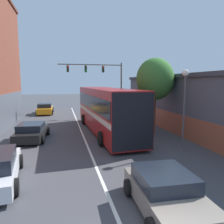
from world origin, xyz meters
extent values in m
cube|color=silver|center=(0.00, 13.81, 0.00)|extent=(0.14, 39.63, 0.01)
cube|color=#4C515B|center=(11.57, 13.57, 2.46)|extent=(8.15, 22.46, 4.91)
cube|color=#995138|center=(7.55, 13.57, 0.86)|extent=(0.24, 22.01, 1.72)
cube|color=#393D44|center=(11.57, 13.57, 4.76)|extent=(8.47, 22.68, 0.30)
cube|color=maroon|center=(2.04, 14.73, 1.98)|extent=(3.22, 13.08, 3.51)
cube|color=black|center=(2.04, 14.73, 2.61)|extent=(3.26, 12.82, 1.12)
cube|color=beige|center=(2.04, 14.73, 1.70)|extent=(3.25, 12.95, 0.35)
cube|color=black|center=(2.35, 8.28, 1.98)|extent=(2.54, 0.18, 3.37)
cylinder|color=black|center=(0.52, 18.68, 0.50)|extent=(0.35, 1.01, 1.00)
cylinder|color=black|center=(3.16, 18.81, 0.50)|extent=(0.35, 1.01, 1.00)
cylinder|color=black|center=(0.91, 10.65, 0.50)|extent=(0.35, 1.01, 1.00)
cylinder|color=black|center=(3.56, 10.78, 0.50)|extent=(0.35, 1.01, 1.00)
cube|color=slate|center=(1.67, 2.78, 0.49)|extent=(1.99, 3.93, 0.63)
cube|color=black|center=(1.68, 3.01, 1.04)|extent=(1.78, 2.07, 0.47)
cylinder|color=black|center=(0.75, 4.01, 0.31)|extent=(0.24, 0.63, 0.63)
cylinder|color=black|center=(2.67, 3.95, 0.31)|extent=(0.24, 0.63, 0.63)
cylinder|color=black|center=(2.59, 1.55, 0.31)|extent=(0.24, 0.63, 0.63)
cube|color=black|center=(-3.82, 13.50, 0.48)|extent=(2.18, 4.50, 0.60)
cube|color=black|center=(-3.83, 13.28, 1.01)|extent=(1.86, 2.40, 0.47)
cylinder|color=black|center=(-4.65, 14.92, 0.33)|extent=(0.27, 0.67, 0.65)
cylinder|color=black|center=(-2.76, 14.77, 0.33)|extent=(0.27, 0.67, 0.65)
cylinder|color=black|center=(-4.87, 12.22, 0.33)|extent=(0.27, 0.67, 0.65)
cylinder|color=black|center=(-2.98, 12.07, 0.33)|extent=(0.27, 0.67, 0.65)
cube|color=orange|center=(-3.84, 27.44, 0.54)|extent=(1.88, 4.66, 0.71)
cube|color=black|center=(-3.84, 27.20, 1.16)|extent=(1.72, 2.43, 0.54)
cylinder|color=black|center=(-4.81, 28.87, 0.34)|extent=(0.22, 0.68, 0.67)
cylinder|color=black|center=(-2.88, 28.88, 0.34)|extent=(0.22, 0.68, 0.67)
cylinder|color=black|center=(-4.79, 25.99, 0.34)|extent=(0.22, 0.68, 0.67)
cylinder|color=black|center=(-2.87, 26.00, 0.34)|extent=(0.22, 0.68, 0.67)
cylinder|color=black|center=(-3.68, 7.81, 0.34)|extent=(0.29, 0.69, 0.67)
cylinder|color=black|center=(-3.37, 4.94, 0.34)|extent=(0.29, 0.69, 0.67)
cylinder|color=#514C47|center=(5.87, 23.63, 3.35)|extent=(0.18, 0.18, 6.69)
cylinder|color=#514C47|center=(1.96, 23.63, 6.39)|extent=(7.81, 0.12, 0.12)
cube|color=#234723|center=(3.53, 23.63, 5.87)|extent=(0.28, 0.24, 0.80)
sphere|color=red|center=(3.53, 23.47, 6.12)|extent=(0.18, 0.18, 0.18)
sphere|color=black|center=(3.53, 23.47, 5.87)|extent=(0.18, 0.18, 0.18)
sphere|color=black|center=(3.53, 23.47, 5.62)|extent=(0.18, 0.18, 0.18)
cube|color=#234723|center=(1.38, 23.63, 5.87)|extent=(0.28, 0.24, 0.80)
sphere|color=black|center=(1.38, 23.47, 6.12)|extent=(0.18, 0.18, 0.18)
sphere|color=black|center=(1.38, 23.47, 5.87)|extent=(0.18, 0.18, 0.18)
sphere|color=green|center=(1.38, 23.47, 5.62)|extent=(0.18, 0.18, 0.18)
cube|color=#234723|center=(-0.77, 23.63, 5.87)|extent=(0.28, 0.24, 0.80)
sphere|color=red|center=(-0.77, 23.47, 6.12)|extent=(0.18, 0.18, 0.18)
sphere|color=black|center=(-0.77, 23.47, 5.87)|extent=(0.18, 0.18, 0.18)
sphere|color=black|center=(-0.77, 23.47, 5.62)|extent=(0.18, 0.18, 0.18)
cone|color=#47474C|center=(5.61, 8.41, 0.10)|extent=(0.26, 0.26, 0.20)
cylinder|color=#47474C|center=(5.61, 8.41, 2.32)|extent=(0.10, 0.10, 4.65)
sphere|color=#EFE5CC|center=(5.61, 8.41, 4.79)|extent=(0.39, 0.39, 0.39)
cylinder|color=#4C3823|center=(5.89, 13.33, 1.59)|extent=(0.21, 0.21, 3.18)
ellipsoid|color=#38702D|center=(5.89, 13.33, 4.50)|extent=(3.11, 2.80, 3.42)
camera|label=1|loc=(-1.59, -3.37, 4.21)|focal=35.00mm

